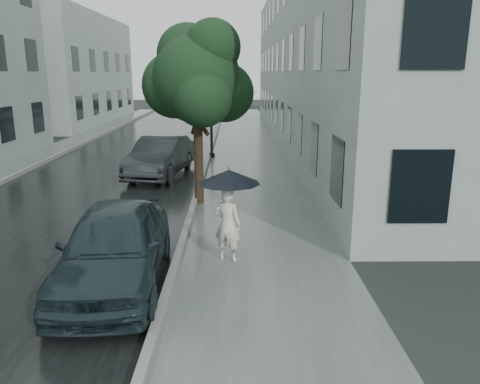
{
  "coord_description": "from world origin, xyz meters",
  "views": [
    {
      "loc": [
        -0.37,
        -7.49,
        3.8
      ],
      "look_at": [
        -0.27,
        2.26,
        1.3
      ],
      "focal_mm": 35.0,
      "sensor_mm": 36.0,
      "label": 1
    }
  ],
  "objects_px": {
    "lamp_post": "(207,96)",
    "car_far": "(160,156)",
    "street_tree": "(197,78)",
    "car_near": "(115,246)",
    "pedestrian": "(227,224)"
  },
  "relations": [
    {
      "from": "lamp_post",
      "to": "car_far",
      "type": "bearing_deg",
      "value": -99.41
    },
    {
      "from": "street_tree",
      "to": "lamp_post",
      "type": "height_order",
      "value": "street_tree"
    },
    {
      "from": "lamp_post",
      "to": "car_far",
      "type": "distance_m",
      "value": 4.7
    },
    {
      "from": "pedestrian",
      "to": "lamp_post",
      "type": "distance_m",
      "value": 12.39
    },
    {
      "from": "lamp_post",
      "to": "car_near",
      "type": "height_order",
      "value": "lamp_post"
    },
    {
      "from": "pedestrian",
      "to": "lamp_post",
      "type": "height_order",
      "value": "lamp_post"
    },
    {
      "from": "street_tree",
      "to": "car_near",
      "type": "bearing_deg",
      "value": -101.08
    },
    {
      "from": "pedestrian",
      "to": "car_near",
      "type": "height_order",
      "value": "pedestrian"
    },
    {
      "from": "car_near",
      "to": "car_far",
      "type": "bearing_deg",
      "value": 90.64
    },
    {
      "from": "car_near",
      "to": "car_far",
      "type": "relative_size",
      "value": 0.99
    },
    {
      "from": "pedestrian",
      "to": "street_tree",
      "type": "height_order",
      "value": "street_tree"
    },
    {
      "from": "car_far",
      "to": "lamp_post",
      "type": "bearing_deg",
      "value": 76.99
    },
    {
      "from": "street_tree",
      "to": "lamp_post",
      "type": "xyz_separation_m",
      "value": [
        -0.15,
        7.63,
        -0.88
      ]
    },
    {
      "from": "lamp_post",
      "to": "street_tree",
      "type": "bearing_deg",
      "value": -76.37
    },
    {
      "from": "street_tree",
      "to": "car_far",
      "type": "xyz_separation_m",
      "value": [
        -1.73,
        3.7,
        -2.91
      ]
    }
  ]
}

